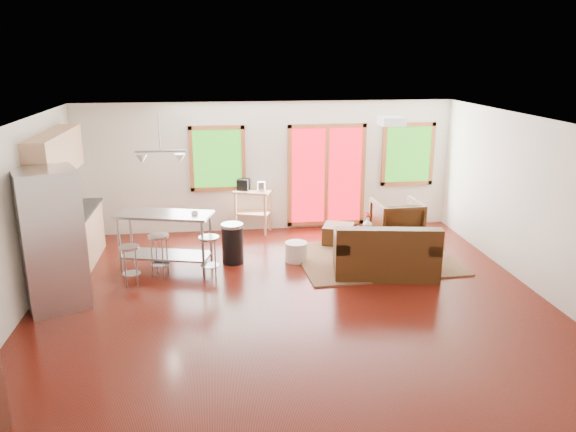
{
  "coord_description": "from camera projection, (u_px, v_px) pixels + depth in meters",
  "views": [
    {
      "loc": [
        -1.01,
        -7.56,
        3.52
      ],
      "look_at": [
        0.0,
        0.3,
        1.2
      ],
      "focal_mm": 35.0,
      "sensor_mm": 36.0,
      "label": 1
    }
  ],
  "objects": [
    {
      "name": "floor",
      "position": [
        291.0,
        300.0,
        8.31
      ],
      "size": [
        7.5,
        7.0,
        0.02
      ],
      "primitive_type": "cube",
      "color": "#3A0C06",
      "rests_on": "ground"
    },
    {
      "name": "ceiling",
      "position": [
        291.0,
        122.0,
        7.58
      ],
      "size": [
        7.5,
        7.0,
        0.02
      ],
      "primitive_type": "cube",
      "color": "white",
      "rests_on": "ground"
    },
    {
      "name": "back_wall",
      "position": [
        268.0,
        167.0,
        11.28
      ],
      "size": [
        7.5,
        0.02,
        2.6
      ],
      "primitive_type": "cube",
      "color": "silver",
      "rests_on": "ground"
    },
    {
      "name": "left_wall",
      "position": [
        12.0,
        225.0,
        7.48
      ],
      "size": [
        0.02,
        7.0,
        2.6
      ],
      "primitive_type": "cube",
      "color": "silver",
      "rests_on": "ground"
    },
    {
      "name": "right_wall",
      "position": [
        539.0,
        206.0,
        8.4
      ],
      "size": [
        0.02,
        7.0,
        2.6
      ],
      "primitive_type": "cube",
      "color": "silver",
      "rests_on": "ground"
    },
    {
      "name": "front_wall",
      "position": [
        347.0,
        334.0,
        4.6
      ],
      "size": [
        7.5,
        0.02,
        2.6
      ],
      "primitive_type": "cube",
      "color": "silver",
      "rests_on": "ground"
    },
    {
      "name": "window_left",
      "position": [
        217.0,
        159.0,
        11.06
      ],
      "size": [
        1.1,
        0.05,
        1.3
      ],
      "color": "#1E5C12",
      "rests_on": "back_wall"
    },
    {
      "name": "french_doors",
      "position": [
        327.0,
        175.0,
        11.44
      ],
      "size": [
        1.6,
        0.05,
        2.1
      ],
      "color": "red",
      "rests_on": "back_wall"
    },
    {
      "name": "window_right",
      "position": [
        408.0,
        154.0,
        11.54
      ],
      "size": [
        1.1,
        0.05,
        1.3
      ],
      "color": "#1E5C12",
      "rests_on": "back_wall"
    },
    {
      "name": "rug",
      "position": [
        375.0,
        259.0,
        9.9
      ],
      "size": [
        2.81,
        2.22,
        0.03
      ],
      "primitive_type": "cube",
      "rotation": [
        0.0,
        0.0,
        0.05
      ],
      "color": "#475D36",
      "rests_on": "floor"
    },
    {
      "name": "loveseat",
      "position": [
        385.0,
        254.0,
        9.16
      ],
      "size": [
        1.78,
        1.19,
        0.88
      ],
      "rotation": [
        0.0,
        0.0,
        -0.16
      ],
      "color": "black",
      "rests_on": "floor"
    },
    {
      "name": "coffee_table",
      "position": [
        381.0,
        235.0,
        10.16
      ],
      "size": [
        1.1,
        0.9,
        0.38
      ],
      "rotation": [
        0.0,
        0.0,
        -0.4
      ],
      "color": "#3A180E",
      "rests_on": "floor"
    },
    {
      "name": "armchair",
      "position": [
        396.0,
        218.0,
        10.82
      ],
      "size": [
        0.89,
        0.83,
        0.88
      ],
      "primitive_type": "imported",
      "rotation": [
        0.0,
        0.0,
        3.18
      ],
      "color": "black",
      "rests_on": "floor"
    },
    {
      "name": "ottoman",
      "position": [
        338.0,
        234.0,
        10.67
      ],
      "size": [
        0.71,
        0.71,
        0.37
      ],
      "primitive_type": "cube",
      "rotation": [
        0.0,
        0.0,
        -0.35
      ],
      "color": "black",
      "rests_on": "floor"
    },
    {
      "name": "pouf",
      "position": [
        296.0,
        252.0,
        9.79
      ],
      "size": [
        0.5,
        0.5,
        0.34
      ],
      "primitive_type": "cylinder",
      "rotation": [
        0.0,
        0.0,
        -0.36
      ],
      "color": "beige",
      "rests_on": "floor"
    },
    {
      "name": "vase",
      "position": [
        368.0,
        222.0,
        10.31
      ],
      "size": [
        0.21,
        0.21,
        0.3
      ],
      "rotation": [
        0.0,
        0.0,
        0.22
      ],
      "color": "silver",
      "rests_on": "coffee_table"
    },
    {
      "name": "book",
      "position": [
        389.0,
        227.0,
        9.86
      ],
      "size": [
        0.23,
        0.12,
        0.32
      ],
      "primitive_type": "imported",
      "rotation": [
        0.0,
        0.0,
        -0.39
      ],
      "color": "maroon",
      "rests_on": "coffee_table"
    },
    {
      "name": "cabinets",
      "position": [
        68.0,
        216.0,
        9.24
      ],
      "size": [
        0.64,
        2.24,
        2.3
      ],
      "color": "tan",
      "rests_on": "floor"
    },
    {
      "name": "refrigerator",
      "position": [
        52.0,
        239.0,
        7.85
      ],
      "size": [
        1.05,
        1.04,
        2.0
      ],
      "rotation": [
        0.0,
        0.0,
        0.42
      ],
      "color": "#B7BABC",
      "rests_on": "floor"
    },
    {
      "name": "island",
      "position": [
        165.0,
        231.0,
        9.27
      ],
      "size": [
        1.66,
        1.0,
        0.98
      ],
      "rotation": [
        0.0,
        0.0,
        -0.26
      ],
      "color": "#B7BABC",
      "rests_on": "floor"
    },
    {
      "name": "cup",
      "position": [
        195.0,
        213.0,
        9.11
      ],
      "size": [
        0.13,
        0.11,
        0.11
      ],
      "primitive_type": "imported",
      "rotation": [
        0.0,
        0.0,
        0.23
      ],
      "color": "white",
      "rests_on": "island"
    },
    {
      "name": "bar_stool_a",
      "position": [
        130.0,
        256.0,
        8.68
      ],
      "size": [
        0.35,
        0.35,
        0.65
      ],
      "rotation": [
        0.0,
        0.0,
        0.17
      ],
      "color": "#B7BABC",
      "rests_on": "floor"
    },
    {
      "name": "bar_stool_b",
      "position": [
        159.0,
        246.0,
        9.02
      ],
      "size": [
        0.42,
        0.42,
        0.71
      ],
      "rotation": [
        0.0,
        0.0,
        -0.31
      ],
      "color": "#B7BABC",
      "rests_on": "floor"
    },
    {
      "name": "bar_stool_c",
      "position": [
        209.0,
        247.0,
        8.96
      ],
      "size": [
        0.33,
        0.33,
        0.7
      ],
      "rotation": [
        0.0,
        0.0,
        0.01
      ],
      "color": "#B7BABC",
      "rests_on": "floor"
    },
    {
      "name": "trash_can",
      "position": [
        233.0,
        243.0,
        9.66
      ],
      "size": [
        0.43,
        0.43,
        0.7
      ],
      "rotation": [
        0.0,
        0.0,
        -0.13
      ],
      "color": "black",
      "rests_on": "floor"
    },
    {
      "name": "kitchen_cart",
      "position": [
        251.0,
        196.0,
        11.22
      ],
      "size": [
        0.83,
        0.68,
        1.09
      ],
      "rotation": [
        0.0,
        0.0,
        -0.35
      ],
      "color": "tan",
      "rests_on": "floor"
    },
    {
      "name": "ceiling_flush",
      "position": [
        392.0,
        121.0,
        8.36
      ],
      "size": [
        0.35,
        0.35,
        0.12
      ],
      "primitive_type": "cube",
      "color": "white",
      "rests_on": "ceiling"
    },
    {
      "name": "pendant_light",
      "position": [
        161.0,
        158.0,
        8.97
      ],
      "size": [
        0.8,
        0.18,
        0.79
      ],
      "color": "gray",
      "rests_on": "ceiling"
    }
  ]
}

